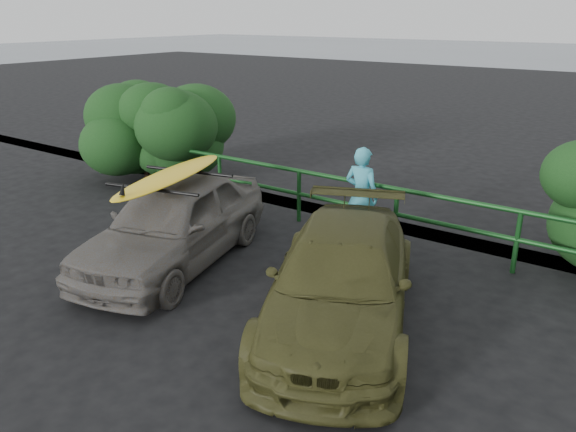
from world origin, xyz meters
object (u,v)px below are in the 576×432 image
object	(u,v)px
sedan	(174,223)
man	(361,195)
guardrail	(345,205)
surfboard	(171,176)
olive_vehicle	(341,279)

from	to	relation	value
sedan	man	world-z (taller)	man
man	guardrail	bearing A→B (deg)	-27.45
guardrail	surfboard	bearing A→B (deg)	-119.28
olive_vehicle	surfboard	size ratio (longest dim) A/B	1.52
olive_vehicle	surfboard	bearing A→B (deg)	155.09
sedan	olive_vehicle	size ratio (longest dim) A/B	0.94
guardrail	sedan	size ratio (longest dim) A/B	3.50
sedan	olive_vehicle	distance (m)	3.09
guardrail	olive_vehicle	size ratio (longest dim) A/B	3.28
sedan	olive_vehicle	xyz separation A→B (m)	(3.08, -0.10, -0.06)
surfboard	guardrail	bearing A→B (deg)	46.99
guardrail	sedan	distance (m)	3.13
guardrail	olive_vehicle	distance (m)	3.23
sedan	surfboard	xyz separation A→B (m)	(0.00, 0.00, 0.77)
guardrail	sedan	bearing A→B (deg)	-119.28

